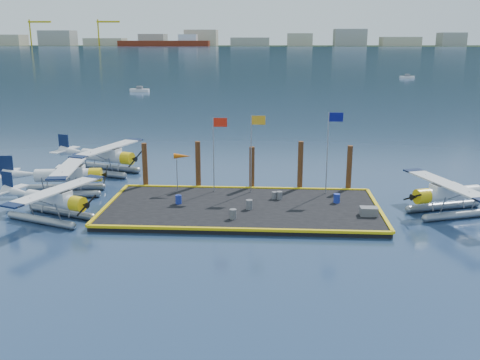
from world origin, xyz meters
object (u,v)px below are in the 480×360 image
(flagpole_yellow, at_px, (254,142))
(seaplane_b, at_px, (67,177))
(piling_4, at_px, (349,170))
(crate, at_px, (369,211))
(drum_4, at_px, (337,198))
(drum_1, at_px, (233,214))
(drum_5, at_px, (274,195))
(drum_2, at_px, (279,195))
(piling_2, at_px, (252,169))
(flagpole_red, at_px, (216,143))
(flagpole_blue, at_px, (330,141))
(windsock, at_px, (182,157))
(piling_0, at_px, (145,167))
(drum_3, at_px, (249,205))
(seaplane_a, at_px, (54,202))
(seaplane_c, at_px, (106,158))
(seaplane_d, at_px, (449,196))
(piling_3, at_px, (300,167))
(drum_0, at_px, (178,199))
(piling_1, at_px, (198,166))

(flagpole_yellow, bearing_deg, seaplane_b, -179.22)
(piling_4, bearing_deg, crate, -85.92)
(piling_4, bearing_deg, drum_4, -108.98)
(drum_1, xyz_separation_m, drum_5, (2.82, 4.93, -0.06))
(drum_2, bearing_deg, piling_2, 123.47)
(flagpole_red, xyz_separation_m, flagpole_blue, (8.99, -0.00, 0.29))
(crate, height_order, windsock, windsock)
(piling_0, bearing_deg, drum_4, -14.63)
(drum_4, bearing_deg, drum_3, -162.98)
(drum_5, relative_size, flagpole_blue, 0.09)
(seaplane_a, bearing_deg, seaplane_c, -156.43)
(seaplane_d, height_order, windsock, windsock)
(seaplane_c, relative_size, windsock, 3.06)
(flagpole_blue, bearing_deg, seaplane_b, -179.44)
(crate, bearing_deg, drum_2, 150.26)
(piling_3, bearing_deg, flagpole_blue, -36.07)
(drum_0, height_order, drum_4, drum_4)
(drum_0, xyz_separation_m, flagpole_blue, (11.49, 3.49, 3.96))
(seaplane_a, height_order, seaplane_b, seaplane_b)
(drum_1, distance_m, piling_2, 8.44)
(crate, height_order, piling_1, piling_1)
(seaplane_a, relative_size, seaplane_b, 0.90)
(drum_0, distance_m, piling_2, 7.44)
(seaplane_b, height_order, drum_0, seaplane_b)
(drum_3, height_order, flagpole_red, flagpole_red)
(windsock, bearing_deg, piling_3, 9.53)
(seaplane_b, relative_size, drum_2, 15.30)
(seaplane_c, height_order, crate, seaplane_c)
(seaplane_a, xyz_separation_m, piling_4, (21.55, 8.23, 0.66))
(drum_1, relative_size, drum_2, 1.11)
(seaplane_b, bearing_deg, crate, 70.04)
(drum_2, relative_size, piling_3, 0.14)
(windsock, xyz_separation_m, piling_0, (-3.47, 1.60, -1.23))
(seaplane_c, relative_size, flagpole_blue, 1.47)
(flagpole_red, bearing_deg, drum_4, -14.75)
(flagpole_red, bearing_deg, piling_4, 8.43)
(drum_4, relative_size, piling_3, 0.16)
(drum_0, relative_size, flagpole_blue, 0.10)
(drum_2, distance_m, piling_4, 6.80)
(seaplane_b, bearing_deg, seaplane_d, 75.96)
(piling_4, bearing_deg, seaplane_a, -159.10)
(crate, distance_m, flagpole_blue, 7.10)
(drum_1, relative_size, flagpole_yellow, 0.11)
(windsock, bearing_deg, drum_5, -13.47)
(drum_0, height_order, piling_3, piling_3)
(seaplane_b, bearing_deg, drum_1, 57.81)
(seaplane_c, relative_size, crate, 7.91)
(drum_3, xyz_separation_m, flagpole_red, (-2.86, 4.47, 3.65))
(piling_0, relative_size, piling_2, 1.05)
(drum_1, bearing_deg, drum_0, 143.58)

